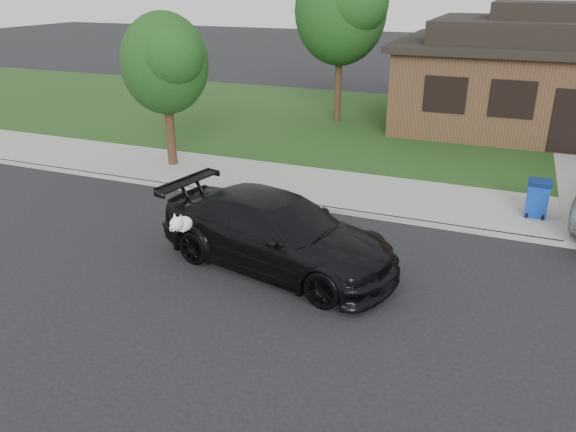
% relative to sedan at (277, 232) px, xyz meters
% --- Properties ---
extents(ground, '(120.00, 120.00, 0.00)m').
position_rel_sedan_xyz_m(ground, '(1.82, -0.29, -0.75)').
color(ground, black).
rests_on(ground, ground).
extents(sidewalk, '(60.00, 3.00, 0.12)m').
position_rel_sedan_xyz_m(sidewalk, '(1.82, 4.71, -0.69)').
color(sidewalk, gray).
rests_on(sidewalk, ground).
extents(curb, '(60.00, 0.12, 0.12)m').
position_rel_sedan_xyz_m(curb, '(1.82, 3.21, -0.69)').
color(curb, gray).
rests_on(curb, ground).
extents(lawn, '(60.00, 13.00, 0.13)m').
position_rel_sedan_xyz_m(lawn, '(1.82, 12.71, -0.68)').
color(lawn, '#193814').
rests_on(lawn, ground).
extents(sedan, '(5.48, 3.12, 1.50)m').
position_rel_sedan_xyz_m(sedan, '(0.00, 0.00, 0.00)').
color(sedan, black).
rests_on(sedan, ground).
extents(recycling_bin, '(0.55, 0.59, 0.90)m').
position_rel_sedan_xyz_m(recycling_bin, '(4.96, 4.60, -0.17)').
color(recycling_bin, '#0E369A').
rests_on(recycling_bin, sidewalk).
extents(house, '(12.60, 8.60, 4.65)m').
position_rel_sedan_xyz_m(house, '(5.82, 14.70, 1.38)').
color(house, '#422B1C').
rests_on(house, ground).
extents(tree_0, '(3.78, 3.60, 6.34)m').
position_rel_sedan_xyz_m(tree_0, '(-2.51, 12.59, 3.73)').
color(tree_0, '#332114').
rests_on(tree_0, ground).
extents(tree_2, '(2.73, 2.60, 4.59)m').
position_rel_sedan_xyz_m(tree_2, '(-5.56, 4.82, 2.52)').
color(tree_2, '#332114').
rests_on(tree_2, ground).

